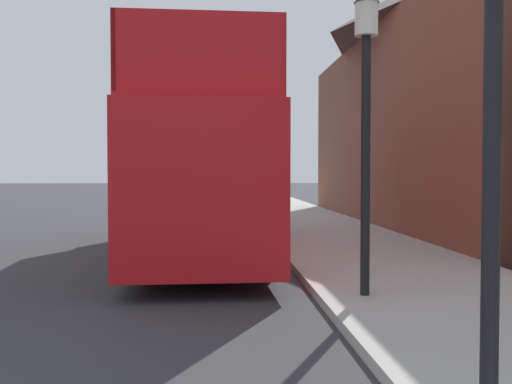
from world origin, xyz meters
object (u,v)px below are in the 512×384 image
(lamp_post_third, at_px, (257,140))
(lamp_post_second, at_px, (277,114))
(traffic_signal, at_px, (496,8))
(lamp_post_nearest, at_px, (366,81))
(tour_bus, at_px, (198,171))
(parked_car_ahead_of_bus, at_px, (224,206))

(lamp_post_third, bearing_deg, lamp_post_second, -90.53)
(traffic_signal, height_order, lamp_post_nearest, lamp_post_nearest)
(traffic_signal, relative_size, lamp_post_third, 0.83)
(tour_bus, height_order, lamp_post_second, lamp_post_second)
(tour_bus, height_order, lamp_post_third, lamp_post_third)
(traffic_signal, bearing_deg, lamp_post_second, 89.81)
(lamp_post_nearest, distance_m, lamp_post_second, 9.48)
(lamp_post_second, distance_m, lamp_post_third, 9.47)
(lamp_post_nearest, bearing_deg, lamp_post_third, 90.48)
(lamp_post_second, bearing_deg, lamp_post_nearest, -88.51)
(traffic_signal, bearing_deg, tour_bus, 102.61)
(parked_car_ahead_of_bus, height_order, traffic_signal, traffic_signal)
(tour_bus, xyz_separation_m, traffic_signal, (2.16, -9.67, 1.03))
(tour_bus, xyz_separation_m, lamp_post_second, (2.21, 4.22, 1.69))
(tour_bus, distance_m, traffic_signal, 9.97)
(traffic_signal, distance_m, lamp_post_nearest, 4.44)
(tour_bus, distance_m, lamp_post_second, 5.06)
(traffic_signal, bearing_deg, parked_car_ahead_of_bus, 94.95)
(parked_car_ahead_of_bus, distance_m, lamp_post_nearest, 12.93)
(lamp_post_second, bearing_deg, tour_bus, -117.63)
(parked_car_ahead_of_bus, relative_size, traffic_signal, 1.12)
(lamp_post_second, xyz_separation_m, lamp_post_third, (0.09, 9.47, -0.26))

